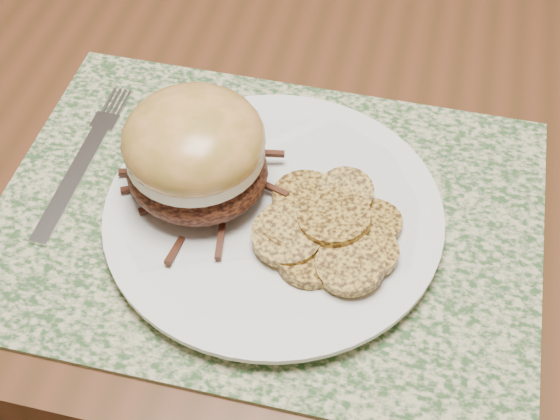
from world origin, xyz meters
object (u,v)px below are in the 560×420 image
object	(u,v)px
dining_table	(544,131)
fork	(85,159)
pork_sandwich	(195,152)
dinner_plate	(274,216)

from	to	relation	value
dining_table	fork	size ratio (longest dim) A/B	7.88
pork_sandwich	dining_table	bearing A→B (deg)	59.57
dining_table	dinner_plate	distance (m)	0.36
dining_table	dinner_plate	world-z (taller)	dinner_plate
dining_table	pork_sandwich	xyz separation A→B (m)	(-0.30, -0.25, 0.14)
dining_table	dinner_plate	bearing A→B (deg)	-132.87
dining_table	fork	distance (m)	0.48
dining_table	fork	xyz separation A→B (m)	(-0.41, -0.22, 0.09)
pork_sandwich	fork	world-z (taller)	pork_sandwich
dinner_plate	fork	distance (m)	0.18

